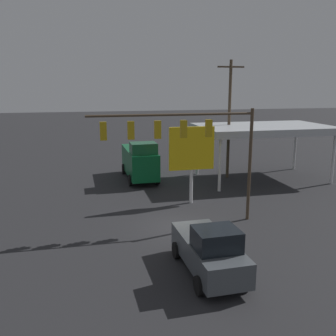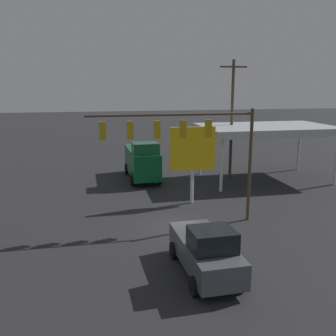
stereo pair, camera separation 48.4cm
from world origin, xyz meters
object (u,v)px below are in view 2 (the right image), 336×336
(traffic_signal_assembly, at_px, (183,136))
(delivery_truck, at_px, (142,161))
(utility_pole, at_px, (232,117))
(pickup_parked, at_px, (206,251))
(price_sign, at_px, (192,150))

(traffic_signal_assembly, relative_size, delivery_truck, 1.43)
(traffic_signal_assembly, xyz_separation_m, utility_pole, (-7.00, -10.46, 0.11))
(utility_pole, xyz_separation_m, delivery_truck, (7.85, -1.03, -3.76))
(utility_pole, distance_m, pickup_parked, 18.66)
(delivery_truck, bearing_deg, price_sign, 17.70)
(traffic_signal_assembly, xyz_separation_m, pickup_parked, (0.45, 6.08, -4.24))
(utility_pole, height_order, price_sign, utility_pole)
(traffic_signal_assembly, bearing_deg, price_sign, -112.63)
(utility_pole, relative_size, pickup_parked, 1.97)
(traffic_signal_assembly, distance_m, price_sign, 4.59)
(traffic_signal_assembly, distance_m, delivery_truck, 12.09)
(delivery_truck, xyz_separation_m, pickup_parked, (-0.40, 17.57, -0.58))
(price_sign, bearing_deg, utility_pole, -129.53)
(utility_pole, bearing_deg, traffic_signal_assembly, 56.20)
(utility_pole, relative_size, delivery_truck, 1.51)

